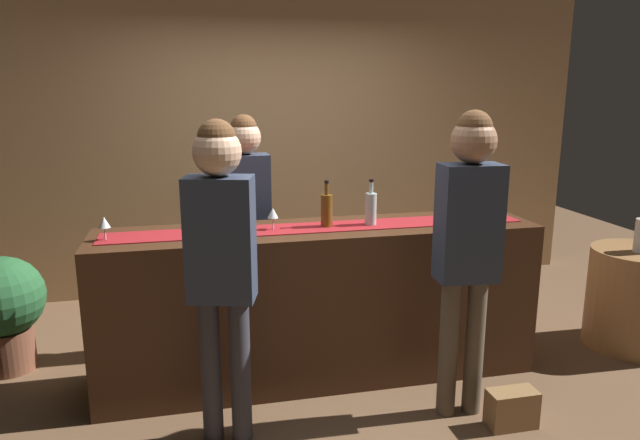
{
  "coord_description": "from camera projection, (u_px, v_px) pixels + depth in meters",
  "views": [
    {
      "loc": [
        -0.8,
        -3.51,
        1.9
      ],
      "look_at": [
        0.0,
        0.0,
        1.07
      ],
      "focal_mm": 32.68,
      "sensor_mm": 36.0,
      "label": 1
    }
  ],
  "objects": [
    {
      "name": "handbag",
      "position": [
        512.0,
        409.0,
        3.31
      ],
      "size": [
        0.28,
        0.14,
        0.22
      ],
      "primitive_type": "cube",
      "color": "olive",
      "rests_on": "ground"
    },
    {
      "name": "customer_sipping",
      "position": [
        468.0,
        231.0,
        3.23
      ],
      "size": [
        0.35,
        0.25,
        1.78
      ],
      "rotation": [
        0.0,
        0.0,
        -0.07
      ],
      "color": "brown",
      "rests_on": "ground"
    },
    {
      "name": "back_wall",
      "position": [
        274.0,
        135.0,
        5.42
      ],
      "size": [
        6.0,
        0.12,
        2.9
      ],
      "primitive_type": "cube",
      "color": "tan",
      "rests_on": "ground"
    },
    {
      "name": "wine_bottle_clear",
      "position": [
        371.0,
        208.0,
        3.75
      ],
      "size": [
        0.07,
        0.07,
        0.3
      ],
      "color": "#B2C6C1",
      "rests_on": "bar_counter"
    },
    {
      "name": "potted_plant_tall",
      "position": [
        4.0,
        306.0,
        3.91
      ],
      "size": [
        0.54,
        0.54,
        0.8
      ],
      "color": "brown",
      "rests_on": "ground"
    },
    {
      "name": "bar_counter",
      "position": [
        319.0,
        303.0,
        3.82
      ],
      "size": [
        2.83,
        0.6,
        1.02
      ],
      "primitive_type": "cube",
      "color": "#3D2314",
      "rests_on": "ground"
    },
    {
      "name": "wine_glass_mid_counter",
      "position": [
        273.0,
        214.0,
        3.62
      ],
      "size": [
        0.07,
        0.07,
        0.14
      ],
      "color": "silver",
      "rests_on": "bar_counter"
    },
    {
      "name": "wine_bottle_green",
      "position": [
        248.0,
        214.0,
        3.56
      ],
      "size": [
        0.07,
        0.07,
        0.3
      ],
      "color": "#194723",
      "rests_on": "bar_counter"
    },
    {
      "name": "wine_glass_near_customer",
      "position": [
        104.0,
        223.0,
        3.37
      ],
      "size": [
        0.07,
        0.07,
        0.14
      ],
      "color": "silver",
      "rests_on": "bar_counter"
    },
    {
      "name": "ground_plane",
      "position": [
        319.0,
        374.0,
        3.94
      ],
      "size": [
        10.0,
        10.0,
        0.0
      ],
      "primitive_type": "plane",
      "color": "brown"
    },
    {
      "name": "counter_runner_cloth",
      "position": [
        319.0,
        227.0,
        3.71
      ],
      "size": [
        2.69,
        0.28,
        0.01
      ],
      "primitive_type": "cube",
      "color": "maroon",
      "rests_on": "bar_counter"
    },
    {
      "name": "round_side_table",
      "position": [
        636.0,
        298.0,
        4.29
      ],
      "size": [
        0.68,
        0.68,
        0.74
      ],
      "primitive_type": "cylinder",
      "color": "olive",
      "rests_on": "ground"
    },
    {
      "name": "wine_bottle_amber",
      "position": [
        327.0,
        210.0,
        3.7
      ],
      "size": [
        0.07,
        0.07,
        0.3
      ],
      "color": "brown",
      "rests_on": "bar_counter"
    },
    {
      "name": "bartender",
      "position": [
        246.0,
        206.0,
        4.16
      ],
      "size": [
        0.35,
        0.24,
        1.71
      ],
      "rotation": [
        0.0,
        0.0,
        3.17
      ],
      "color": "#26262B",
      "rests_on": "ground"
    },
    {
      "name": "customer_browsing",
      "position": [
        221.0,
        249.0,
        2.97
      ],
      "size": [
        0.38,
        0.28,
        1.75
      ],
      "rotation": [
        0.0,
        0.0,
        -0.27
      ],
      "color": "#33333D",
      "rests_on": "ground"
    }
  ]
}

